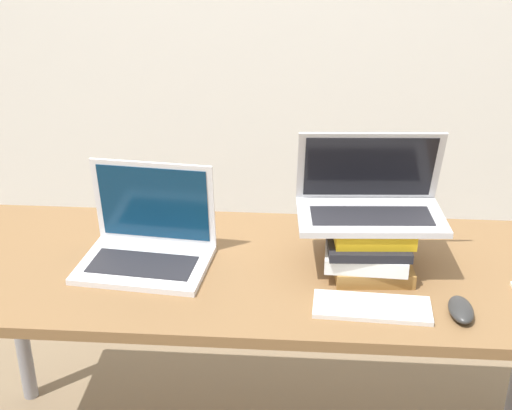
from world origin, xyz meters
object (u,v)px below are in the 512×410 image
object	(u,v)px
book_stack	(368,242)
wireless_keyboard	(372,307)
laptop_left	(148,243)
laptop_on_books	(370,200)
mouse	(461,310)

from	to	relation	value
book_stack	wireless_keyboard	world-z (taller)	book_stack
laptop_left	book_stack	xyz separation A→B (m)	(0.59, 0.02, 0.02)
laptop_on_books	wireless_keyboard	world-z (taller)	laptop_on_books
laptop_on_books	mouse	size ratio (longest dim) A/B	3.42
laptop_on_books	wireless_keyboard	bearing A→B (deg)	-89.92
book_stack	mouse	bearing A→B (deg)	-47.49
book_stack	wireless_keyboard	bearing A→B (deg)	-90.14
book_stack	mouse	size ratio (longest dim) A/B	2.55
laptop_left	mouse	size ratio (longest dim) A/B	3.17
laptop_left	wireless_keyboard	world-z (taller)	laptop_left
book_stack	mouse	distance (m)	0.31
mouse	laptop_left	bearing A→B (deg)	165.44
laptop_on_books	book_stack	bearing A→B (deg)	-86.35
laptop_left	wireless_keyboard	size ratio (longest dim) A/B	1.25
laptop_left	laptop_on_books	distance (m)	0.60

